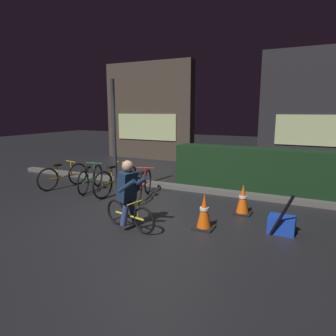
{
  "coord_description": "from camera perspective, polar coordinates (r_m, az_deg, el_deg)",
  "views": [
    {
      "loc": [
        2.93,
        -4.96,
        2.1
      ],
      "look_at": [
        0.2,
        0.6,
        0.9
      ],
      "focal_mm": 31.98,
      "sensor_mm": 36.0,
      "label": 1
    }
  ],
  "objects": [
    {
      "name": "blue_crate",
      "position": [
        5.63,
        20.84,
        -10.06
      ],
      "size": [
        0.45,
        0.33,
        0.3
      ],
      "primitive_type": "cube",
      "rotation": [
        0.0,
        0.0,
        -0.02
      ],
      "color": "#193DB7",
      "rests_on": "ground"
    },
    {
      "name": "parked_bike_center_right",
      "position": [
        7.24,
        -4.79,
        -3.26
      ],
      "size": [
        0.52,
        1.5,
        0.71
      ],
      "rotation": [
        0.0,
        0.0,
        1.85
      ],
      "color": "black",
      "rests_on": "ground"
    },
    {
      "name": "cyclist",
      "position": [
        5.37,
        -7.42,
        -5.03
      ],
      "size": [
        1.17,
        0.6,
        1.25
      ],
      "rotation": [
        0.0,
        0.0,
        -0.22
      ],
      "color": "black",
      "rests_on": "ground"
    },
    {
      "name": "storefront_left",
      "position": [
        13.19,
        -3.63,
        10.67
      ],
      "size": [
        4.03,
        0.54,
        4.11
      ],
      "color": "#42382D",
      "rests_on": "ground"
    },
    {
      "name": "traffic_cone_far",
      "position": [
        6.34,
        14.08,
        -5.84
      ],
      "size": [
        0.36,
        0.36,
        0.63
      ],
      "color": "black",
      "rests_on": "ground"
    },
    {
      "name": "hedge_row",
      "position": [
        8.29,
        17.83,
        -0.3
      ],
      "size": [
        4.8,
        0.7,
        1.12
      ],
      "primitive_type": "cube",
      "color": "black",
      "rests_on": "ground"
    },
    {
      "name": "parked_bike_center_left",
      "position": [
        7.7,
        -9.77,
        -2.3
      ],
      "size": [
        0.46,
        1.7,
        0.78
      ],
      "rotation": [
        0.0,
        0.0,
        1.49
      ],
      "color": "black",
      "rests_on": "ground"
    },
    {
      "name": "parked_bike_leftmost",
      "position": [
        8.69,
        -19.31,
        -1.46
      ],
      "size": [
        0.48,
        1.51,
        0.71
      ],
      "rotation": [
        0.0,
        0.0,
        1.34
      ],
      "color": "black",
      "rests_on": "ground"
    },
    {
      "name": "storefront_right",
      "position": [
        12.16,
        27.12,
        9.9
      ],
      "size": [
        4.2,
        0.54,
        4.28
      ],
      "color": "#262328",
      "rests_on": "ground"
    },
    {
      "name": "street_post",
      "position": [
        7.68,
        -10.22,
        5.75
      ],
      "size": [
        0.1,
        0.1,
        2.85
      ],
      "primitive_type": "cylinder",
      "color": "#2D2D33",
      "rests_on": "ground"
    },
    {
      "name": "ground_plane",
      "position": [
        6.13,
        -4.2,
        -9.09
      ],
      "size": [
        40.0,
        40.0,
        0.0
      ],
      "primitive_type": "plane",
      "color": "black"
    },
    {
      "name": "traffic_cone_near",
      "position": [
        5.44,
        6.91,
        -8.28
      ],
      "size": [
        0.36,
        0.36,
        0.65
      ],
      "color": "black",
      "rests_on": "ground"
    },
    {
      "name": "parked_bike_left_mid",
      "position": [
        8.2,
        -14.51,
        -1.93
      ],
      "size": [
        0.52,
        1.48,
        0.7
      ],
      "rotation": [
        0.0,
        0.0,
        1.85
      ],
      "color": "black",
      "rests_on": "ground"
    },
    {
      "name": "sidewalk_curb",
      "position": [
        8.0,
        3.77,
        -3.84
      ],
      "size": [
        12.0,
        0.24,
        0.12
      ],
      "primitive_type": "cube",
      "color": "#56544F",
      "rests_on": "ground"
    },
    {
      "name": "closed_umbrella",
      "position": [
        5.31,
        20.84,
        -8.52
      ],
      "size": [
        0.38,
        0.24,
        0.79
      ],
      "primitive_type": "cylinder",
      "rotation": [
        0.0,
        0.44,
        5.77
      ],
      "color": "black",
      "rests_on": "ground"
    }
  ]
}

